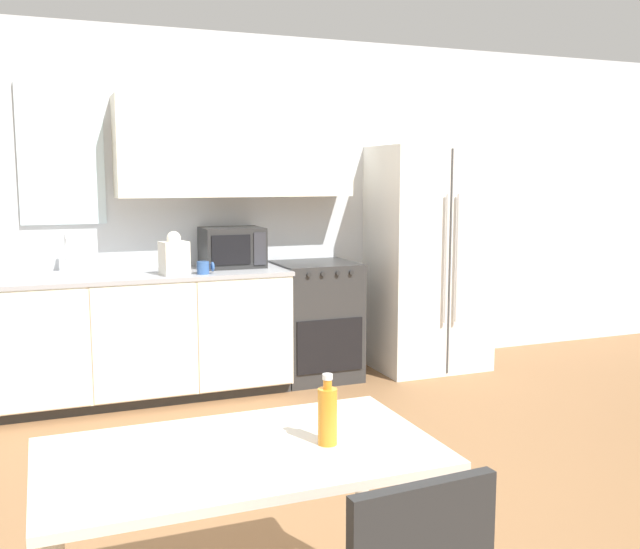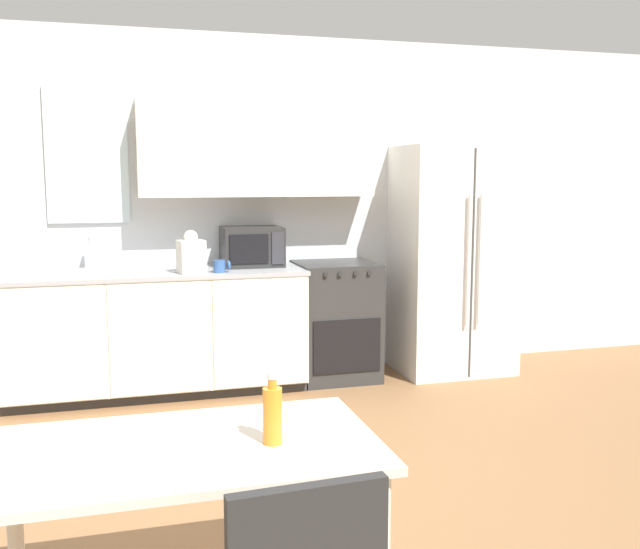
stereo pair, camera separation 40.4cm
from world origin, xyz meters
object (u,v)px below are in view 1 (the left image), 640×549
object	(u,v)px
microwave	(232,247)
dining_table	(241,481)
oven_range	(316,321)
coffee_mug	(204,268)
refrigerator	(429,259)
drink_bottle	(327,415)

from	to	relation	value
microwave	dining_table	world-z (taller)	microwave
oven_range	coffee_mug	xyz separation A→B (m)	(-0.94, -0.23, 0.50)
coffee_mug	dining_table	size ratio (longest dim) A/B	0.10
refrigerator	microwave	world-z (taller)	refrigerator
oven_range	drink_bottle	size ratio (longest dim) A/B	3.96
refrigerator	dining_table	distance (m)	3.91
oven_range	drink_bottle	world-z (taller)	drink_bottle
drink_bottle	coffee_mug	bearing A→B (deg)	85.39
oven_range	drink_bottle	xyz separation A→B (m)	(-1.17, -3.13, 0.37)
coffee_mug	dining_table	distance (m)	2.91
oven_range	refrigerator	bearing A→B (deg)	-2.06
refrigerator	microwave	xyz separation A→B (m)	(-1.65, 0.12, 0.14)
oven_range	dining_table	size ratio (longest dim) A/B	0.74
drink_bottle	oven_range	bearing A→B (deg)	69.43
dining_table	drink_bottle	distance (m)	0.35
microwave	dining_table	distance (m)	3.29
oven_range	coffee_mug	world-z (taller)	coffee_mug
coffee_mug	drink_bottle	size ratio (longest dim) A/B	0.52
coffee_mug	microwave	bearing A→B (deg)	47.54
coffee_mug	drink_bottle	bearing A→B (deg)	-94.61
refrigerator	drink_bottle	distance (m)	3.78
oven_range	drink_bottle	bearing A→B (deg)	-110.57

